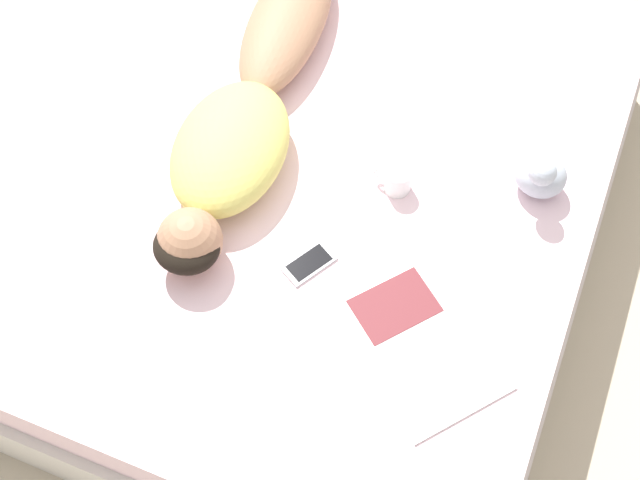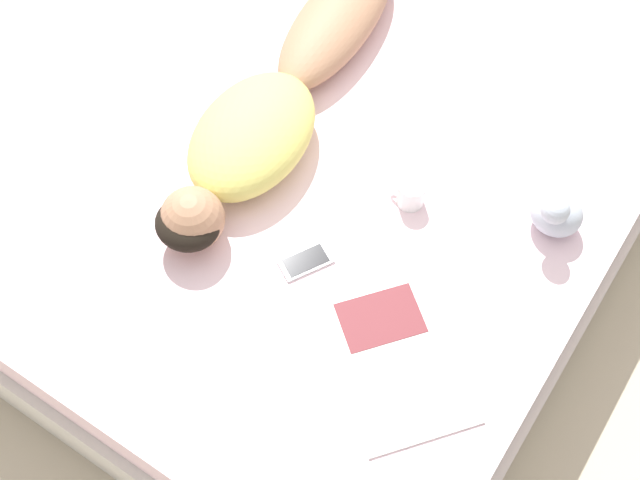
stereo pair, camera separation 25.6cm
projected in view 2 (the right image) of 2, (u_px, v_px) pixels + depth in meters
The scene contains 7 objects.
ground_plane at pixel (311, 227), 3.19m from camera, with size 12.00×12.00×0.00m, color #B7A88E.
bed at pixel (310, 192), 2.99m from camera, with size 1.97×2.17×0.47m.
person at pixel (278, 101), 2.78m from camera, with size 0.40×1.36×0.19m.
open_magazine at pixel (395, 356), 2.43m from camera, with size 0.58×0.56×0.01m.
coffee_mug at pixel (411, 193), 2.65m from camera, with size 0.12×0.08×0.09m.
cell_phone at pixel (306, 261), 2.58m from camera, with size 0.14×0.17×0.01m.
plush_toy at pixel (556, 213), 2.57m from camera, with size 0.16×0.17×0.20m.
Camera 2 is at (-0.94, 1.36, 2.73)m, focal length 50.00 mm.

